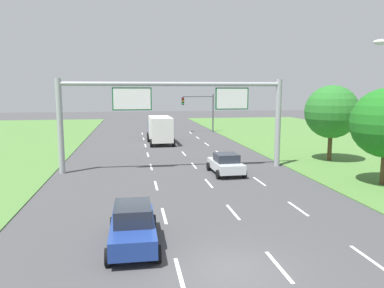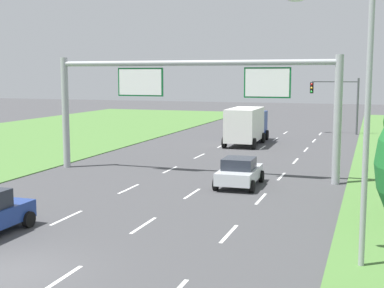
{
  "view_description": "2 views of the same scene",
  "coord_description": "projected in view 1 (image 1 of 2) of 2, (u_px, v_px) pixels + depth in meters",
  "views": [
    {
      "loc": [
        -3.23,
        -11.71,
        6.1
      ],
      "look_at": [
        1.17,
        15.41,
        2.17
      ],
      "focal_mm": 35.0,
      "sensor_mm": 36.0,
      "label": 1
    },
    {
      "loc": [
        10.18,
        -12.86,
        5.93
      ],
      "look_at": [
        1.04,
        14.07,
        2.23
      ],
      "focal_mm": 50.0,
      "sensor_mm": 36.0,
      "label": 2
    }
  ],
  "objects": [
    {
      "name": "traffic_light_mast",
      "position": [
        200.0,
        106.0,
        54.88
      ],
      "size": [
        4.76,
        0.49,
        5.6
      ],
      "color": "#47494F",
      "rests_on": "ground_plane"
    },
    {
      "name": "sign_gantry",
      "position": [
        175.0,
        107.0,
        28.53
      ],
      "size": [
        17.24,
        0.44,
        7.0
      ],
      "color": "#9EA0A5",
      "rests_on": "ground_plane"
    },
    {
      "name": "roadside_tree_far",
      "position": [
        332.0,
        112.0,
        32.16
      ],
      "size": [
        4.56,
        4.56,
        6.58
      ],
      "color": "#513823",
      "rests_on": "ground_plane"
    },
    {
      "name": "lane_dashes_slip",
      "position": [
        259.0,
        181.0,
        25.37
      ],
      "size": [
        0.14,
        62.4,
        0.01
      ],
      "color": "white",
      "rests_on": "ground_plane"
    },
    {
      "name": "car_lead_silver",
      "position": [
        226.0,
        164.0,
        27.49
      ],
      "size": [
        2.22,
        4.0,
        1.55
      ],
      "rotation": [
        0.0,
        0.0,
        0.03
      ],
      "color": "silver",
      "rests_on": "ground_plane"
    },
    {
      "name": "ground_plane",
      "position": [
        230.0,
        270.0,
        12.82
      ],
      "size": [
        200.0,
        200.0,
        0.0
      ],
      "primitive_type": "plane",
      "color": "#424244"
    },
    {
      "name": "lane_dashes_inner_left",
      "position": [
        156.0,
        185.0,
        24.26
      ],
      "size": [
        0.14,
        62.4,
        0.01
      ],
      "color": "white",
      "rests_on": "ground_plane"
    },
    {
      "name": "lane_dashes_inner_right",
      "position": [
        209.0,
        183.0,
        24.82
      ],
      "size": [
        0.14,
        62.4,
        0.01
      ],
      "color": "white",
      "rests_on": "ground_plane"
    },
    {
      "name": "box_truck",
      "position": [
        160.0,
        129.0,
        43.63
      ],
      "size": [
        2.81,
        7.76,
        3.14
      ],
      "rotation": [
        0.0,
        0.0,
        0.02
      ],
      "color": "navy",
      "rests_on": "ground_plane"
    },
    {
      "name": "car_near_red",
      "position": [
        133.0,
        225.0,
        14.77
      ],
      "size": [
        2.0,
        4.41,
        1.68
      ],
      "rotation": [
        0.0,
        0.0,
        -0.01
      ],
      "color": "navy",
      "rests_on": "ground_plane"
    }
  ]
}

